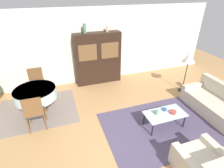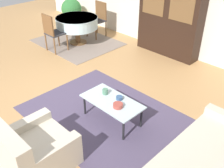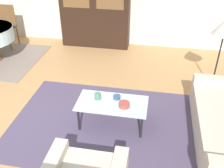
% 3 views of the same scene
% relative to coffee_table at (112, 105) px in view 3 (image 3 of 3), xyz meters
% --- Properties ---
extents(ground_plane, '(14.00, 14.00, 0.00)m').
position_rel_coffee_table_xyz_m(ground_plane, '(-1.30, -0.40, -0.38)').
color(ground_plane, tan).
extents(area_rug, '(2.96, 2.10, 0.01)m').
position_rel_coffee_table_xyz_m(area_rug, '(-0.09, -0.01, -0.37)').
color(area_rug, '#4C425B').
rests_on(area_rug, ground_plane).
extents(coffee_table, '(1.06, 0.55, 0.41)m').
position_rel_coffee_table_xyz_m(coffee_table, '(0.00, 0.00, 0.00)').
color(coffee_table, black).
rests_on(coffee_table, area_rug).
extents(display_cabinet, '(1.67, 0.39, 1.89)m').
position_rel_coffee_table_xyz_m(display_cabinet, '(-0.96, 2.99, 0.57)').
color(display_cabinet, black).
rests_on(display_cabinet, ground_plane).
extents(dining_chair_far, '(0.44, 0.44, 1.00)m').
position_rel_coffee_table_xyz_m(dining_chair_far, '(-3.14, 2.56, 0.20)').
color(dining_chair_far, brown).
rests_on(dining_chair_far, dining_rug).
extents(cup, '(0.10, 0.10, 0.10)m').
position_rel_coffee_table_xyz_m(cup, '(-0.23, 0.07, 0.09)').
color(cup, '#4C7A60').
rests_on(cup, coffee_table).
extents(bowl, '(0.16, 0.16, 0.07)m').
position_rel_coffee_table_xyz_m(bowl, '(0.19, -0.06, 0.07)').
color(bowl, '#9E4238').
rests_on(bowl, coffee_table).
extents(bowl_small, '(0.11, 0.11, 0.05)m').
position_rel_coffee_table_xyz_m(bowl_small, '(0.05, 0.12, 0.07)').
color(bowl_small, '#33517A').
rests_on(bowl_small, coffee_table).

